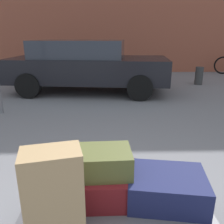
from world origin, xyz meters
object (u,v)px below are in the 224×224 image
(luggage_cart, at_px, (116,214))
(suitcase_tan_front_left, at_px, (54,197))
(suitcase_maroon_center, at_px, (104,185))
(parked_car, at_px, (86,65))
(bollard_kerb_near, at_px, (199,76))
(suitcase_navy_stacked_top, at_px, (167,188))
(duffel_bag_olive_topmost_pile, at_px, (103,162))

(luggage_cart, bearing_deg, suitcase_tan_front_left, -145.60)
(luggage_cart, height_order, suitcase_maroon_center, suitcase_maroon_center)
(parked_car, relative_size, bollard_kerb_near, 7.85)
(suitcase_maroon_center, height_order, suitcase_tan_front_left, suitcase_tan_front_left)
(parked_car, bearing_deg, bollard_kerb_near, 14.38)
(luggage_cart, bearing_deg, parked_car, 96.60)
(suitcase_maroon_center, xyz_separation_m, suitcase_navy_stacked_top, (0.48, -0.05, 0.00))
(suitcase_navy_stacked_top, relative_size, bollard_kerb_near, 1.00)
(suitcase_tan_front_left, height_order, bollard_kerb_near, suitcase_tan_front_left)
(bollard_kerb_near, bearing_deg, suitcase_tan_front_left, -117.56)
(suitcase_navy_stacked_top, xyz_separation_m, duffel_bag_olive_topmost_pile, (-0.48, 0.05, 0.20))
(suitcase_maroon_center, distance_m, parked_car, 5.16)
(suitcase_tan_front_left, height_order, duffel_bag_olive_topmost_pile, suitcase_tan_front_left)
(duffel_bag_olive_topmost_pile, bearing_deg, bollard_kerb_near, 60.34)
(bollard_kerb_near, bearing_deg, duffel_bag_olive_topmost_pile, -116.90)
(suitcase_maroon_center, distance_m, bollard_kerb_near, 6.78)
(luggage_cart, relative_size, suitcase_navy_stacked_top, 2.43)
(suitcase_maroon_center, relative_size, suitcase_tan_front_left, 0.90)
(suitcase_maroon_center, xyz_separation_m, parked_car, (-0.51, 5.13, 0.31))
(suitcase_maroon_center, distance_m, suitcase_tan_front_left, 0.51)
(luggage_cart, distance_m, suitcase_tan_front_left, 0.59)
(suitcase_navy_stacked_top, xyz_separation_m, bollard_kerb_near, (2.59, 6.09, -0.17))
(luggage_cart, bearing_deg, suitcase_maroon_center, 128.32)
(luggage_cart, xyz_separation_m, suitcase_tan_front_left, (-0.38, -0.26, 0.37))
(suitcase_tan_front_left, xyz_separation_m, duffel_bag_olive_topmost_pile, (0.29, 0.38, 0.01))
(luggage_cart, distance_m, bollard_kerb_near, 6.84)
(luggage_cart, relative_size, parked_car, 0.31)
(suitcase_maroon_center, relative_size, parked_car, 0.12)
(suitcase_tan_front_left, bearing_deg, suitcase_maroon_center, 40.07)
(suitcase_navy_stacked_top, bearing_deg, luggage_cart, -161.08)
(parked_car, bearing_deg, suitcase_navy_stacked_top, -79.14)
(luggage_cart, height_order, suitcase_navy_stacked_top, suitcase_navy_stacked_top)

